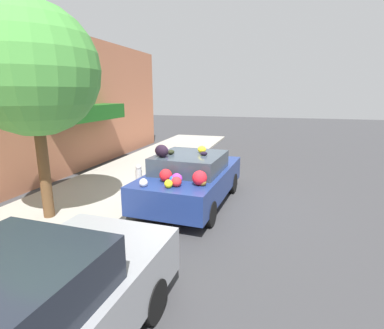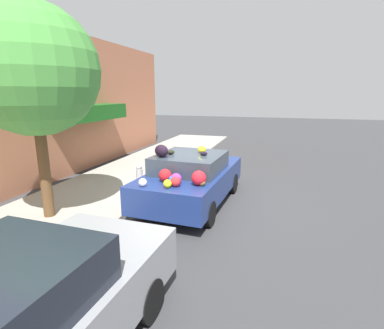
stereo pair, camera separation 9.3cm
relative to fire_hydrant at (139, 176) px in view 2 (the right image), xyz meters
name	(u,v)px [view 2 (the right image)]	position (x,y,z in m)	size (l,w,h in m)	color
ground_plane	(187,202)	(-0.62, -1.70, -0.45)	(60.00, 60.00, 0.00)	#38383A
sidewalk_curb	(100,191)	(-0.62, 1.00, -0.40)	(24.00, 3.20, 0.10)	#9E998E
building_facade	(33,107)	(-0.48, 3.21, 2.01)	(18.00, 1.20, 4.94)	#B26B4C
street_tree	(33,71)	(-2.61, 1.01, 2.87)	(2.74, 2.74, 4.60)	brown
fire_hydrant	(139,176)	(0.00, 0.00, 0.00)	(0.20, 0.20, 0.70)	#B2B2B7
art_car	(191,177)	(-0.66, -1.83, 0.27)	(4.02, 2.04, 1.66)	navy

